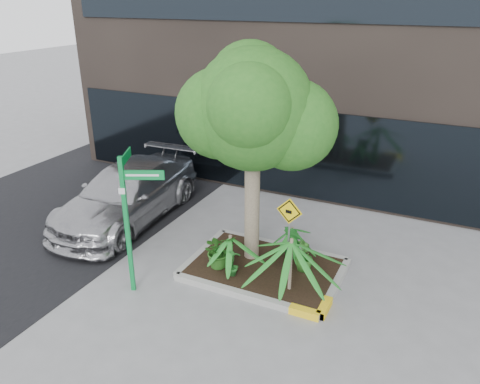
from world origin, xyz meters
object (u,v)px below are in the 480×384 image
at_px(parked_car, 128,194).
at_px(cattle_sign, 289,225).
at_px(street_sign_post, 129,210).
at_px(tree, 253,109).

xyz_separation_m(parked_car, cattle_sign, (4.96, -1.06, 0.64)).
bearing_deg(parked_car, cattle_sign, -14.72).
bearing_deg(street_sign_post, cattle_sign, 4.44).
distance_m(tree, street_sign_post, 3.18).
height_order(tree, street_sign_post, tree).
distance_m(parked_car, street_sign_post, 3.58).
relative_size(parked_car, street_sign_post, 1.74).
bearing_deg(parked_car, tree, -11.19).
distance_m(parked_car, cattle_sign, 5.11).
distance_m(tree, parked_car, 4.87).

